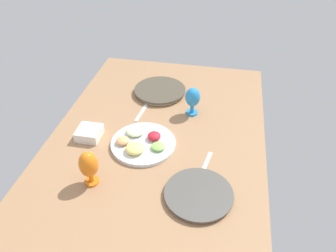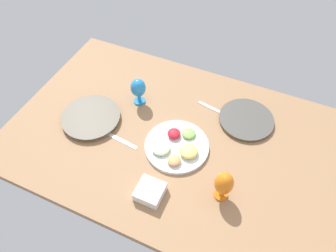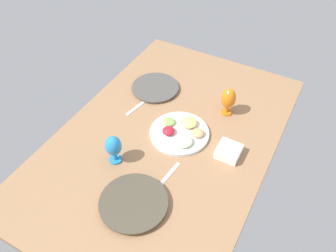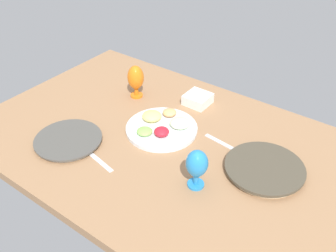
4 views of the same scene
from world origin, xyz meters
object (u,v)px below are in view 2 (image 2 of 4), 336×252
object	(u,v)px
dinner_plate_right	(246,120)
hurricane_glass_orange	(224,184)
dinner_plate_left	(91,118)
hurricane_glass_blue	(138,89)
square_bowl_white	(150,191)
fruit_platter	(177,146)

from	to	relation	value
dinner_plate_right	hurricane_glass_orange	distance (cm)	45.57
dinner_plate_left	hurricane_glass_blue	world-z (taller)	hurricane_glass_blue
dinner_plate_right	square_bowl_white	world-z (taller)	square_bowl_white
dinner_plate_left	square_bowl_white	world-z (taller)	square_bowl_white
fruit_platter	hurricane_glass_blue	bearing A→B (deg)	146.83
hurricane_glass_blue	hurricane_glass_orange	bearing A→B (deg)	-31.20
dinner_plate_right	fruit_platter	world-z (taller)	fruit_platter
fruit_platter	dinner_plate_right	bearing A→B (deg)	49.41
dinner_plate_left	dinner_plate_right	world-z (taller)	dinner_plate_left
fruit_platter	square_bowl_white	world-z (taller)	fruit_platter
dinner_plate_right	dinner_plate_left	bearing A→B (deg)	-156.65
dinner_plate_right	hurricane_glass_orange	xyz separation A→B (cm)	(1.02, -44.70, 8.79)
dinner_plate_left	square_bowl_white	bearing A→B (deg)	-28.86
fruit_platter	hurricane_glass_blue	distance (cm)	37.01
dinner_plate_right	fruit_platter	distance (cm)	39.49
dinner_plate_right	square_bowl_white	bearing A→B (deg)	-115.24
dinner_plate_left	hurricane_glass_blue	distance (cm)	28.27
fruit_platter	square_bowl_white	xyz separation A→B (cm)	(-1.05, -26.74, 1.03)
fruit_platter	hurricane_glass_orange	xyz separation A→B (cm)	(26.71, -14.72, 8.13)
dinner_plate_left	fruit_platter	bearing A→B (deg)	1.71
dinner_plate_right	hurricane_glass_orange	bearing A→B (deg)	-88.70
dinner_plate_left	dinner_plate_right	distance (cm)	79.20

